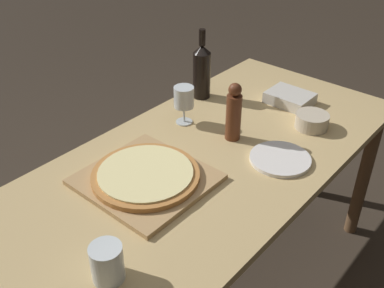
% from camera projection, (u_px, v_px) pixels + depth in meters
% --- Properties ---
extents(ground_plane, '(12.00, 12.00, 0.00)m').
position_uv_depth(ground_plane, '(205.00, 288.00, 2.01)').
color(ground_plane, '#382D23').
extents(dining_table, '(0.79, 1.68, 0.73)m').
position_uv_depth(dining_table, '(207.00, 174.00, 1.66)').
color(dining_table, tan).
rests_on(dining_table, ground_plane).
extents(cutting_board, '(0.39, 0.38, 0.02)m').
position_uv_depth(cutting_board, '(146.00, 179.00, 1.48)').
color(cutting_board, tan).
rests_on(cutting_board, dining_table).
extents(pizza, '(0.36, 0.36, 0.02)m').
position_uv_depth(pizza, '(146.00, 174.00, 1.47)').
color(pizza, '#BC7A3D').
rests_on(pizza, cutting_board).
extents(wine_bottle, '(0.08, 0.08, 0.31)m').
position_uv_depth(wine_bottle, '(202.00, 70.00, 1.93)').
color(wine_bottle, black).
rests_on(wine_bottle, dining_table).
extents(pepper_mill, '(0.06, 0.06, 0.23)m').
position_uv_depth(pepper_mill, '(233.00, 113.00, 1.65)').
color(pepper_mill, '#5B2D19').
rests_on(pepper_mill, dining_table).
extents(wine_glass, '(0.08, 0.08, 0.16)m').
position_uv_depth(wine_glass, '(184.00, 98.00, 1.75)').
color(wine_glass, silver).
rests_on(wine_glass, dining_table).
extents(small_bowl, '(0.13, 0.13, 0.06)m').
position_uv_depth(small_bowl, '(312.00, 121.00, 1.76)').
color(small_bowl, beige).
rests_on(small_bowl, dining_table).
extents(drinking_tumbler, '(0.09, 0.09, 0.10)m').
position_uv_depth(drinking_tumbler, '(107.00, 263.00, 1.12)').
color(drinking_tumbler, silver).
rests_on(drinking_tumbler, dining_table).
extents(dinner_plate, '(0.22, 0.22, 0.01)m').
position_uv_depth(dinner_plate, '(280.00, 159.00, 1.58)').
color(dinner_plate, white).
rests_on(dinner_plate, dining_table).
extents(food_container, '(0.19, 0.14, 0.05)m').
position_uv_depth(food_container, '(290.00, 98.00, 1.93)').
color(food_container, beige).
rests_on(food_container, dining_table).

